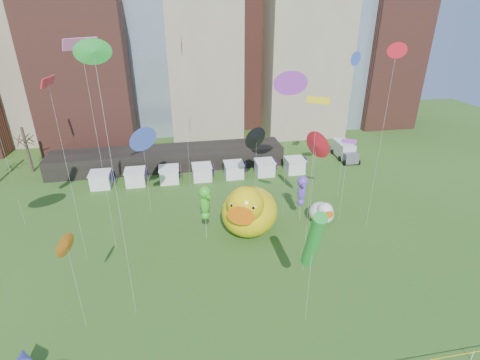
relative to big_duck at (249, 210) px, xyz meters
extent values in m
cube|color=gray|center=(-35.02, 42.13, 17.84)|extent=(14.00, 12.00, 42.00)
cube|color=brown|center=(-23.02, 36.13, 9.84)|extent=(16.00, 14.00, 26.00)
cube|color=gray|center=(-1.02, 40.13, 13.84)|extent=(14.00, 14.00, 34.00)
cube|color=gray|center=(18.98, 38.13, 11.84)|extent=(16.00, 14.00, 30.00)
cube|color=#8C9EB2|center=(28.98, 42.13, 20.84)|extent=(14.00, 12.00, 48.00)
cube|color=brown|center=(38.98, 40.13, 14.84)|extent=(12.00, 12.00, 36.00)
cube|color=black|center=(-9.02, 22.13, -1.56)|extent=(38.00, 6.00, 3.20)
cube|color=white|center=(-19.02, 16.13, -2.06)|extent=(2.80, 2.80, 2.20)
cube|color=red|center=(-17.22, 16.13, -1.56)|extent=(0.08, 1.40, 1.60)
cube|color=white|center=(-14.02, 16.13, -2.06)|extent=(2.80, 2.80, 2.20)
cube|color=red|center=(-12.22, 16.13, -1.56)|extent=(0.08, 1.40, 1.60)
cube|color=white|center=(-9.02, 16.13, -2.06)|extent=(2.80, 2.80, 2.20)
cube|color=red|center=(-7.22, 16.13, -1.56)|extent=(0.08, 1.40, 1.60)
cube|color=white|center=(-4.02, 16.13, -2.06)|extent=(2.80, 2.80, 2.20)
cube|color=red|center=(-2.22, 16.13, -1.56)|extent=(0.08, 1.40, 1.60)
cube|color=white|center=(0.98, 16.13, -2.06)|extent=(2.80, 2.80, 2.20)
cube|color=red|center=(2.78, 16.13, -1.56)|extent=(0.08, 1.40, 1.60)
cube|color=white|center=(5.98, 16.13, -2.06)|extent=(2.80, 2.80, 2.20)
cube|color=red|center=(7.78, 16.13, -1.56)|extent=(0.08, 1.40, 1.60)
cube|color=white|center=(10.98, 16.13, -2.06)|extent=(2.80, 2.80, 2.20)
cube|color=red|center=(12.78, 16.13, -1.56)|extent=(0.08, 1.40, 1.60)
cylinder|color=#382B21|center=(-31.02, 24.13, 0.59)|extent=(0.44, 0.44, 7.50)
cylinder|color=white|center=(12.98, -19.87, -2.71)|extent=(0.06, 0.06, 0.90)
ellipsoid|color=yellow|center=(0.21, 0.48, -0.47)|extent=(9.04, 9.63, 5.39)
ellipsoid|color=yellow|center=(1.40, 3.21, -0.61)|extent=(2.19, 1.99, 2.18)
sphere|color=yellow|center=(-0.76, -1.73, 1.70)|extent=(5.33, 5.33, 4.05)
cone|color=orange|center=(-1.45, -3.30, 1.56)|extent=(2.77, 2.56, 2.23)
sphere|color=white|center=(-2.22, -2.30, 2.24)|extent=(0.73, 0.73, 0.73)
sphere|color=white|center=(-0.18, -3.19, 2.24)|extent=(0.73, 0.73, 0.73)
sphere|color=black|center=(-2.36, -2.61, 2.24)|extent=(0.36, 0.36, 0.36)
sphere|color=black|center=(-0.32, -3.51, 2.24)|extent=(0.36, 0.36, 0.36)
ellipsoid|color=white|center=(9.37, 0.87, -1.92)|extent=(3.21, 3.70, 2.48)
ellipsoid|color=white|center=(9.45, 2.24, -1.98)|extent=(0.86, 0.69, 1.01)
sphere|color=white|center=(9.30, -0.23, -0.92)|extent=(1.97, 1.97, 1.87)
cone|color=orange|center=(9.26, -1.03, -0.98)|extent=(1.07, 0.90, 1.03)
sphere|color=white|center=(8.76, -0.72, -0.67)|extent=(0.34, 0.34, 0.34)
sphere|color=white|center=(9.79, -0.78, -0.67)|extent=(0.34, 0.34, 0.34)
sphere|color=black|center=(8.75, -0.88, -0.67)|extent=(0.17, 0.17, 0.17)
sphere|color=black|center=(9.78, -0.94, -0.67)|extent=(0.17, 0.17, 0.17)
cylinder|color=silver|center=(-5.00, -0.11, -0.88)|extent=(0.03, 0.03, 4.56)
ellipsoid|color=green|center=(-5.00, -0.11, 1.40)|extent=(1.28, 1.14, 2.73)
sphere|color=green|center=(-5.00, -0.26, 2.87)|extent=(1.73, 1.73, 1.39)
cone|color=green|center=(-5.00, -0.89, 2.80)|extent=(0.71, 0.97, 0.49)
sphere|color=green|center=(-5.00, -0.06, -0.16)|extent=(0.98, 0.98, 0.98)
cylinder|color=silver|center=(6.92, 1.78, -1.15)|extent=(0.03, 0.03, 4.02)
ellipsoid|color=#603EBB|center=(6.92, 1.78, 0.86)|extent=(1.14, 0.99, 2.60)
sphere|color=#603EBB|center=(6.92, 1.63, 2.25)|extent=(1.52, 1.52, 1.33)
cone|color=#603EBB|center=(6.92, 1.04, 2.18)|extent=(0.59, 0.89, 0.46)
sphere|color=#603EBB|center=(6.92, 1.83, -0.64)|extent=(0.93, 0.93, 0.93)
cone|color=#553DA8|center=(-19.58, -14.76, -1.79)|extent=(1.95, 2.08, 1.48)
cube|color=silver|center=(21.65, 21.00, -1.58)|extent=(2.62, 5.17, 2.54)
cube|color=#595960|center=(21.54, 17.74, -2.09)|extent=(2.40, 1.91, 1.63)
cylinder|color=black|center=(20.31, 19.21, -2.70)|extent=(0.29, 0.92, 0.92)
cylinder|color=black|center=(22.86, 19.12, -2.70)|extent=(0.29, 0.92, 0.92)
cylinder|color=black|center=(20.44, 22.67, -2.70)|extent=(0.29, 0.92, 0.92)
cylinder|color=black|center=(22.98, 22.58, -2.70)|extent=(0.29, 0.92, 0.92)
cylinder|color=silver|center=(-17.88, -1.60, 6.05)|extent=(0.02, 0.02, 18.42)
cube|color=red|center=(-17.88, -1.60, 15.26)|extent=(0.67, 2.56, 0.78)
cylinder|color=silver|center=(-14.99, -0.43, 7.49)|extent=(0.02, 0.02, 21.29)
cube|color=pink|center=(-14.99, -0.43, 18.13)|extent=(2.67, 2.57, 0.99)
cylinder|color=silver|center=(2.03, -13.86, 0.85)|extent=(0.02, 0.02, 8.01)
cylinder|color=green|center=(2.03, -13.86, 4.85)|extent=(1.68, 3.78, 6.22)
cylinder|color=silver|center=(14.37, 6.98, 6.17)|extent=(0.02, 0.02, 18.65)
cone|color=blue|center=(14.37, 6.98, 15.49)|extent=(1.49, 1.15, 1.68)
cylinder|color=silver|center=(-16.15, -11.21, 0.93)|extent=(0.02, 0.02, 8.18)
cone|color=orange|center=(-16.15, -11.21, 5.02)|extent=(0.66, 1.55, 1.57)
cylinder|color=silver|center=(11.82, 0.92, 2.03)|extent=(0.02, 0.02, 10.38)
cube|color=purple|center=(11.82, 0.92, 7.22)|extent=(1.56, 1.02, 0.52)
cylinder|color=silver|center=(14.31, -1.37, 7.01)|extent=(0.02, 0.02, 20.35)
cone|color=red|center=(14.31, -1.37, 17.19)|extent=(1.55, 0.28, 1.54)
cylinder|color=silver|center=(-6.01, 13.23, 6.87)|extent=(0.02, 0.02, 20.07)
cube|color=pink|center=(-6.01, 13.23, 16.91)|extent=(0.28, 2.86, 2.86)
cylinder|color=silver|center=(2.56, 7.72, 1.38)|extent=(0.02, 0.02, 9.08)
cone|color=black|center=(2.56, 7.72, 5.92)|extent=(2.34, 1.90, 2.69)
cylinder|color=silver|center=(-12.17, -10.52, 7.62)|extent=(0.02, 0.02, 21.55)
cone|color=green|center=(-12.17, -10.52, 18.39)|extent=(1.52, 0.81, 1.57)
cylinder|color=silver|center=(4.03, -7.61, 5.46)|extent=(0.02, 0.02, 17.25)
cube|color=yellow|center=(4.03, -7.61, 14.09)|extent=(1.72, 1.41, 0.60)
cylinder|color=silver|center=(-11.56, 7.49, 1.81)|extent=(0.02, 0.02, 9.95)
cone|color=blue|center=(-11.56, 7.49, 6.78)|extent=(2.23, 2.28, 2.83)
cylinder|color=silver|center=(5.22, 3.41, 5.19)|extent=(0.02, 0.02, 16.69)
cone|color=purple|center=(5.22, 3.41, 13.53)|extent=(2.67, 0.42, 2.66)
cylinder|color=silver|center=(7.56, 0.19, 2.09)|extent=(0.02, 0.02, 10.50)
cone|color=red|center=(7.56, 0.19, 7.33)|extent=(1.07, 2.80, 2.81)
camera|label=1|loc=(-7.60, -35.20, 20.65)|focal=27.00mm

